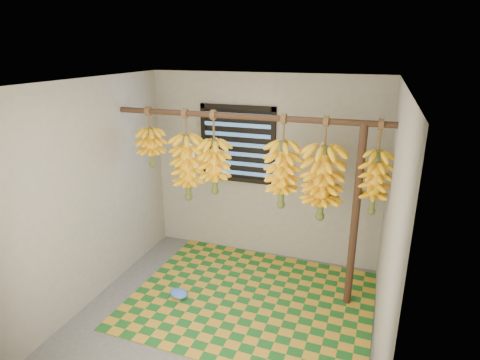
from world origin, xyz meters
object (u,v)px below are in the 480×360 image
at_px(woven_mat, 251,299).
at_px(banana_bunch_a, 151,147).
at_px(banana_bunch_d, 282,174).
at_px(banana_bunch_c, 215,166).
at_px(plastic_bag, 179,293).
at_px(support_post, 355,220).
at_px(banana_bunch_f, 375,182).
at_px(banana_bunch_b, 188,167).
at_px(banana_bunch_e, 322,183).

xyz_separation_m(woven_mat, banana_bunch_a, (-1.32, 0.29, 1.58)).
bearing_deg(woven_mat, banana_bunch_d, 50.70).
bearing_deg(banana_bunch_c, plastic_bag, -115.56).
distance_m(plastic_bag, banana_bunch_c, 1.48).
bearing_deg(banana_bunch_d, support_post, 0.00).
height_order(support_post, banana_bunch_d, banana_bunch_d).
height_order(support_post, banana_bunch_c, banana_bunch_c).
bearing_deg(plastic_bag, support_post, 16.18).
xyz_separation_m(support_post, woven_mat, (-1.02, -0.29, -0.99)).
bearing_deg(banana_bunch_a, banana_bunch_d, 0.00).
relative_size(woven_mat, plastic_bag, 11.51).
bearing_deg(banana_bunch_d, banana_bunch_f, 0.00).
height_order(banana_bunch_c, banana_bunch_d, same).
distance_m(woven_mat, banana_bunch_c, 1.54).
distance_m(woven_mat, plastic_bag, 0.82).
bearing_deg(support_post, plastic_bag, -163.82).
relative_size(banana_bunch_a, banana_bunch_b, 0.66).
relative_size(support_post, banana_bunch_e, 1.85).
height_order(banana_bunch_a, banana_bunch_f, same).
relative_size(banana_bunch_a, banana_bunch_c, 0.75).
distance_m(banana_bunch_a, banana_bunch_f, 2.50).
relative_size(banana_bunch_a, banana_bunch_f, 0.73).
relative_size(support_post, banana_bunch_a, 2.87).
distance_m(banana_bunch_b, banana_bunch_d, 1.10).
height_order(support_post, banana_bunch_f, banana_bunch_f).
relative_size(plastic_bag, banana_bunch_f, 0.24).
relative_size(support_post, plastic_bag, 8.85).
xyz_separation_m(plastic_bag, banana_bunch_a, (-0.54, 0.52, 1.53)).
bearing_deg(plastic_bag, banana_bunch_d, 27.16).
relative_size(banana_bunch_e, banana_bunch_f, 1.13).
distance_m(plastic_bag, banana_bunch_d, 1.77).
distance_m(support_post, banana_bunch_c, 1.61).
distance_m(support_post, banana_bunch_d, 0.88).
bearing_deg(banana_bunch_b, banana_bunch_f, 0.00).
bearing_deg(woven_mat, plastic_bag, -163.48).
relative_size(plastic_bag, banana_bunch_a, 0.32).
xyz_separation_m(banana_bunch_d, banana_bunch_e, (0.42, 0.00, -0.05)).
bearing_deg(banana_bunch_a, plastic_bag, -43.93).
xyz_separation_m(plastic_bag, banana_bunch_d, (1.02, 0.52, 1.35)).
xyz_separation_m(banana_bunch_d, banana_bunch_f, (0.93, 0.00, 0.02)).
bearing_deg(banana_bunch_b, banana_bunch_d, 0.00).
bearing_deg(banana_bunch_a, woven_mat, -12.42).
relative_size(banana_bunch_d, banana_bunch_e, 0.93).
xyz_separation_m(banana_bunch_c, banana_bunch_e, (1.19, 0.00, -0.06)).
bearing_deg(banana_bunch_a, banana_bunch_f, 0.00).
height_order(banana_bunch_a, banana_bunch_e, same).
bearing_deg(banana_bunch_e, plastic_bag, -160.08).
bearing_deg(support_post, woven_mat, -164.08).
xyz_separation_m(banana_bunch_b, banana_bunch_c, (0.33, 0.00, 0.04)).
distance_m(banana_bunch_a, banana_bunch_b, 0.50).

